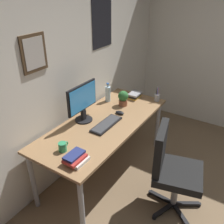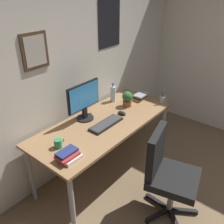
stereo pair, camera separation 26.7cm
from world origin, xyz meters
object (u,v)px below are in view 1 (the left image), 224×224
potted_plant (123,98)px  computer_mouse (120,113)px  book_stack_left (135,95)px  book_stack_right (76,158)px  keyboard (106,124)px  coffee_mug_near (63,147)px  office_chair (171,167)px  water_bottle (108,94)px  monitor (82,101)px  pen_cup (157,97)px

potted_plant → computer_mouse: bearing=-158.9°
book_stack_left → book_stack_right: bearing=-172.5°
keyboard → coffee_mug_near: bearing=171.5°
office_chair → water_bottle: 1.27m
office_chair → book_stack_right: size_ratio=4.57×
monitor → keyboard: (0.05, -0.28, -0.23)m
book_stack_left → coffee_mug_near: bearing=179.5°
book_stack_right → book_stack_left: bearing=7.5°
office_chair → coffee_mug_near: size_ratio=8.22×
office_chair → computer_mouse: (0.32, 0.79, 0.23)m
office_chair → potted_plant: office_chair is taller
computer_mouse → keyboard: bearing=-178.4°
keyboard → water_bottle: 0.62m
coffee_mug_near → book_stack_left: coffee_mug_near is taller
keyboard → pen_cup: (0.87, -0.22, 0.04)m
water_bottle → book_stack_right: 1.26m
computer_mouse → pen_cup: (0.57, -0.23, 0.04)m
water_bottle → book_stack_left: water_bottle is taller
office_chair → water_bottle: water_bottle is taller
book_stack_left → book_stack_right: (-1.46, -0.19, 0.00)m
coffee_mug_near → book_stack_left: size_ratio=0.61×
office_chair → pen_cup: 1.09m
office_chair → book_stack_right: bearing=133.9°
monitor → potted_plant: bearing=-18.4°
keyboard → water_bottle: (0.52, 0.32, 0.09)m
monitor → water_bottle: 0.58m
water_bottle → book_stack_left: bearing=-41.1°
keyboard → coffee_mug_near: (-0.60, 0.09, 0.03)m
coffee_mug_near → pen_cup: pen_cup is taller
office_chair → water_bottle: (0.54, 1.10, 0.32)m
monitor → keyboard: bearing=-80.6°
monitor → coffee_mug_near: monitor is taller
coffee_mug_near → pen_cup: (1.47, -0.31, 0.01)m
monitor → water_bottle: monitor is taller
potted_plant → pen_cup: bearing=-41.4°
office_chair → computer_mouse: bearing=68.0°
pen_cup → book_stack_left: bearing=104.0°
potted_plant → book_stack_right: (-1.18, -0.21, -0.07)m
water_bottle → pen_cup: (0.36, -0.54, -0.05)m
coffee_mug_near → book_stack_right: coffee_mug_near is taller
potted_plant → pen_cup: 0.47m
water_bottle → potted_plant: (0.00, -0.23, -0.00)m
book_stack_right → potted_plant: bearing=10.1°
water_bottle → pen_cup: water_bottle is taller
computer_mouse → pen_cup: pen_cup is taller
pen_cup → potted_plant: bearing=138.6°
office_chair → coffee_mug_near: (-0.58, 0.87, 0.26)m
office_chair → potted_plant: (0.54, 0.87, 0.32)m
office_chair → book_stack_right: 0.96m
office_chair → book_stack_left: bearing=46.3°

